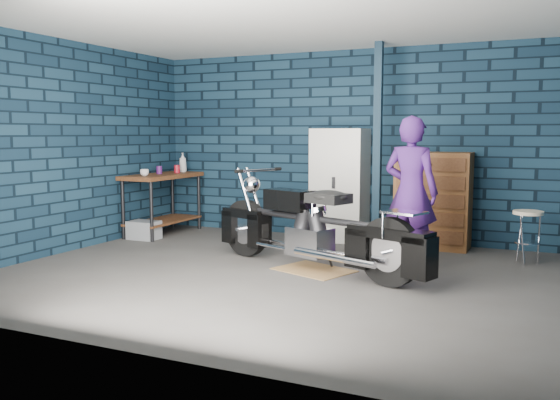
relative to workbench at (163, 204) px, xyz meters
The scene contains 15 objects.
ground 3.19m from the workbench, 31.86° to the right, with size 6.00×6.00×0.00m, color #44423F.
room_walls 3.24m from the workbench, 22.54° to the right, with size 6.02×5.01×2.71m.
support_post 3.36m from the workbench, ahead, with size 0.10×0.10×2.70m, color #102332.
workbench is the anchor object (origin of this frame).
drip_mat 3.27m from the workbench, 23.94° to the right, with size 0.80×0.60×0.01m, color olive.
motorcycle 3.24m from the workbench, 23.94° to the right, with size 2.50×0.68×1.10m, color black, non-canonical shape.
person 3.96m from the workbench, ahead, with size 0.63×0.41×1.72m, color #441C6A.
storage_bin 0.60m from the workbench, 87.71° to the right, with size 0.42×0.30×0.26m, color gray.
locker 2.70m from the workbench, 12.16° to the left, with size 0.74×0.53×1.59m, color silver.
tool_chest 3.97m from the workbench, ahead, with size 0.95×0.53×1.27m, color brown.
shop_stool 5.11m from the workbench, ahead, with size 0.34×0.34×0.62m, color beige, non-canonical shape.
cup_a 0.68m from the workbench, 87.43° to the right, with size 0.13×0.13×0.10m, color beige.
mug_purple 0.52m from the workbench, behind, with size 0.09×0.09×0.12m, color #511966.
mug_red 0.59m from the workbench, 70.73° to the left, with size 0.09×0.09×0.12m, color #A41524.
bottle 0.80m from the workbench, 87.11° to the left, with size 0.12×0.12×0.31m, color gray.
Camera 1 is at (2.61, -5.70, 1.52)m, focal length 38.00 mm.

